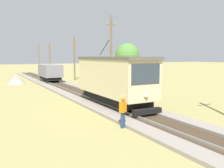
{
  "coord_description": "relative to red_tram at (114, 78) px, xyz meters",
  "views": [
    {
      "loc": [
        -8.72,
        2.95,
        3.83
      ],
      "look_at": [
        0.73,
        20.39,
        1.55
      ],
      "focal_mm": 38.44,
      "sensor_mm": 36.0,
      "label": 1
    }
  ],
  "objects": [
    {
      "name": "utility_pole_horizon",
      "position": [
        4.47,
        48.76,
        1.44
      ],
      "size": [
        1.4,
        0.28,
        7.07
      ],
      "color": "brown",
      "rests_on": "ground"
    },
    {
      "name": "gravel_pile",
      "position": [
        -4.59,
        20.05,
        -1.55
      ],
      "size": [
        2.5,
        2.5,
        1.28
      ],
      "primitive_type": "cone",
      "color": "#9E998E",
      "rests_on": "ground"
    },
    {
      "name": "utility_pole_far",
      "position": [
        4.47,
        21.3,
        1.43
      ],
      "size": [
        1.4,
        0.28,
        7.06
      ],
      "color": "brown",
      "rests_on": "ground"
    },
    {
      "name": "utility_pole_distant",
      "position": [
        4.47,
        37.27,
        1.17
      ],
      "size": [
        1.4,
        0.58,
        6.54
      ],
      "color": "brown",
      "rests_on": "ground"
    },
    {
      "name": "tree_left_near",
      "position": [
        16.09,
        23.76,
        1.9
      ],
      "size": [
        4.63,
        4.63,
        6.41
      ],
      "color": "#4C3823",
      "rests_on": "ground"
    },
    {
      "name": "track_worker",
      "position": [
        -2.21,
        -4.97,
        -1.21
      ],
      "size": [
        0.45,
        0.38,
        1.78
      ],
      "rotation": [
        0.0,
        0.0,
        2.0
      ],
      "color": "navy",
      "rests_on": "ground"
    },
    {
      "name": "second_worker",
      "position": [
        2.7,
        0.27,
        -1.21
      ],
      "size": [
        0.45,
        0.38,
        1.78
      ],
      "rotation": [
        0.0,
        0.0,
        2.0
      ],
      "color": "black",
      "rests_on": "ground"
    },
    {
      "name": "red_tram",
      "position": [
        0.0,
        0.0,
        0.0
      ],
      "size": [
        2.6,
        8.54,
        4.79
      ],
      "color": "beige",
      "rests_on": "rail_right"
    },
    {
      "name": "freight_car",
      "position": [
        -0.0,
        19.3,
        -0.64
      ],
      "size": [
        2.4,
        5.2,
        2.31
      ],
      "color": "slate",
      "rests_on": "rail_right"
    },
    {
      "name": "utility_pole_mid",
      "position": [
        4.47,
        8.78,
        2.14
      ],
      "size": [
        1.4,
        0.25,
        8.47
      ],
      "color": "brown",
      "rests_on": "ground"
    }
  ]
}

